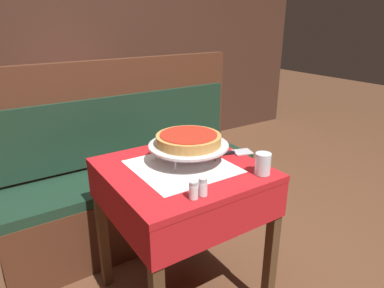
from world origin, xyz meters
name	(u,v)px	position (x,y,z in m)	size (l,w,h in m)	color
dining_table_front	(182,190)	(0.00, 0.00, 0.65)	(0.70, 0.70, 0.78)	red
dining_table_rear	(86,112)	(0.03, 1.62, 0.67)	(0.81, 0.81, 0.78)	red
booth_bench	(135,187)	(0.05, 0.70, 0.35)	(1.71, 0.48, 1.19)	#4C2819
back_wall_panel	(58,44)	(0.00, 2.18, 1.20)	(6.00, 0.04, 2.40)	#3D2319
pizza_pan_stand	(189,146)	(0.06, 0.03, 0.86)	(0.39, 0.39, 0.09)	#ADADB2
deep_dish_pizza	(189,139)	(0.06, 0.03, 0.89)	(0.31, 0.31, 0.05)	#C68E47
pizza_server	(228,153)	(0.28, 0.00, 0.78)	(0.28, 0.12, 0.01)	#BCBCC1
water_glass_near	(263,164)	(0.26, -0.27, 0.83)	(0.07, 0.07, 0.10)	silver
salt_shaker	(194,190)	(-0.12, -0.29, 0.81)	(0.04, 0.04, 0.07)	silver
pepper_shaker	(203,187)	(-0.08, -0.29, 0.81)	(0.04, 0.04, 0.08)	silver
condiment_caddy	(86,97)	(0.02, 1.54, 0.82)	(0.15, 0.15, 0.18)	black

